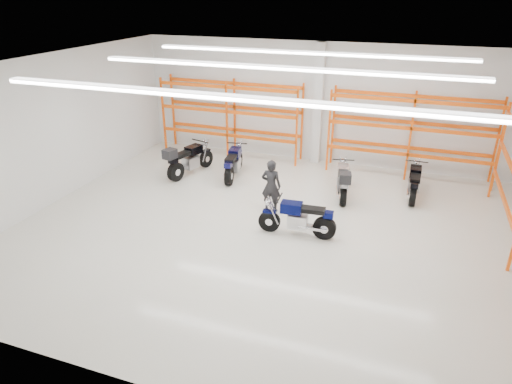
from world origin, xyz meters
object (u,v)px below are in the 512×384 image
(motorcycle_back_c, at_px, (343,182))
(structural_column, at_px, (318,105))
(motorcycle_main, at_px, (300,219))
(motorcycle_back_a, at_px, (187,160))
(motorcycle_back_d, at_px, (414,183))
(standing_man, at_px, (271,186))
(motorcycle_back_b, at_px, (233,164))

(motorcycle_back_c, distance_m, structural_column, 3.77)
(motorcycle_main, height_order, motorcycle_back_a, motorcycle_back_a)
(motorcycle_back_d, bearing_deg, motorcycle_back_a, -174.25)
(motorcycle_main, height_order, structural_column, structural_column)
(standing_man, bearing_deg, motorcycle_back_b, -47.42)
(motorcycle_main, height_order, motorcycle_back_d, motorcycle_main)
(structural_column, bearing_deg, motorcycle_main, -81.19)
(motorcycle_back_b, bearing_deg, structural_column, 47.11)
(motorcycle_back_c, bearing_deg, motorcycle_back_b, 174.25)
(motorcycle_back_b, height_order, motorcycle_back_c, motorcycle_back_c)
(motorcycle_main, xyz_separation_m, standing_man, (-1.22, 1.17, 0.33))
(motorcycle_back_c, xyz_separation_m, motorcycle_back_d, (2.16, 0.79, -0.06))
(motorcycle_main, height_order, standing_man, standing_man)
(motorcycle_main, distance_m, standing_man, 1.72)
(structural_column, bearing_deg, motorcycle_back_b, -132.89)
(motorcycle_main, relative_size, motorcycle_back_d, 1.01)
(motorcycle_back_c, distance_m, standing_man, 2.55)
(motorcycle_main, xyz_separation_m, motorcycle_back_d, (2.82, 3.65, -0.01))
(motorcycle_back_c, height_order, standing_man, standing_man)
(motorcycle_back_d, height_order, standing_man, standing_man)
(motorcycle_back_a, height_order, motorcycle_back_d, motorcycle_back_a)
(motorcycle_back_b, relative_size, motorcycle_back_d, 1.05)
(motorcycle_back_a, xyz_separation_m, motorcycle_back_c, (5.60, -0.00, -0.04))
(motorcycle_back_c, relative_size, standing_man, 1.36)
(structural_column, bearing_deg, motorcycle_back_a, -143.54)
(motorcycle_back_b, xyz_separation_m, motorcycle_back_d, (6.12, 0.39, -0.02))
(motorcycle_main, xyz_separation_m, motorcycle_back_c, (0.66, 2.86, 0.06))
(motorcycle_back_a, relative_size, motorcycle_back_d, 1.11)
(motorcycle_back_a, bearing_deg, motorcycle_main, -30.13)
(motorcycle_back_b, height_order, structural_column, structural_column)
(motorcycle_back_b, bearing_deg, standing_man, -45.08)
(motorcycle_back_c, bearing_deg, motorcycle_main, -103.08)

